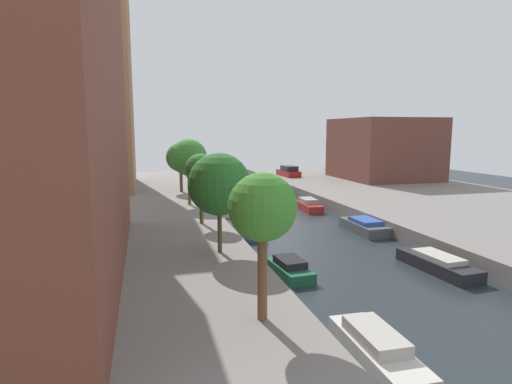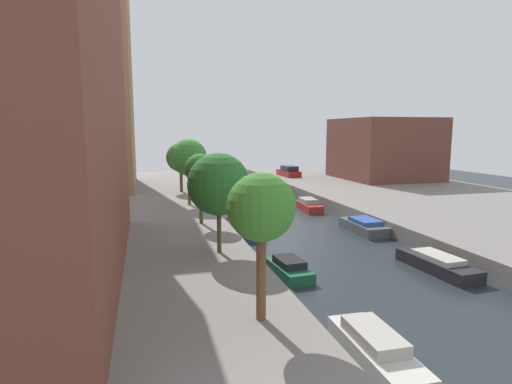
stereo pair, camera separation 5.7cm
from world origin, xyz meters
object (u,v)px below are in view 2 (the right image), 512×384
(moored_boat_right_1, at_px, (437,264))
(moored_boat_left_0, at_px, (376,347))
(parked_car, at_px, (289,172))
(moored_boat_right_4, at_px, (281,193))
(low_block_right, at_px, (384,149))
(street_tree_0, at_px, (261,209))
(moored_boat_left_5, at_px, (208,188))
(street_tree_2, at_px, (200,170))
(moored_boat_left_4, at_px, (218,197))
(moored_boat_right_2, at_px, (364,226))
(moored_boat_left_1, at_px, (289,269))
(street_tree_1, at_px, (219,184))
(moored_boat_left_2, at_px, (249,231))
(moored_boat_left_3, at_px, (225,209))
(street_tree_3, at_px, (189,157))
(street_tree_4, at_px, (181,158))
(apartment_tower_far, at_px, (79,84))
(moored_boat_right_3, at_px, (309,205))

(moored_boat_right_1, bearing_deg, moored_boat_left_0, -138.25)
(parked_car, height_order, moored_boat_right_4, parked_car)
(low_block_right, xyz_separation_m, parked_car, (-10.21, 5.33, -3.05))
(moored_boat_right_4, bearing_deg, moored_boat_left_0, -103.01)
(street_tree_0, bearing_deg, moored_boat_left_5, 84.38)
(street_tree_2, relative_size, moored_boat_left_4, 1.19)
(moored_boat_left_5, distance_m, moored_boat_right_2, 22.85)
(moored_boat_left_1, bearing_deg, street_tree_1, 156.74)
(moored_boat_right_1, bearing_deg, low_block_right, 63.17)
(low_block_right, bearing_deg, moored_boat_left_2, -137.94)
(moored_boat_left_3, bearing_deg, moored_boat_left_5, 87.92)
(moored_boat_left_1, bearing_deg, moored_boat_right_4, 72.72)
(street_tree_3, height_order, moored_boat_right_4, street_tree_3)
(street_tree_4, xyz_separation_m, moored_boat_right_4, (10.15, 0.43, -3.87))
(street_tree_4, height_order, moored_boat_right_2, street_tree_4)
(street_tree_4, bearing_deg, moored_boat_right_2, -55.01)
(low_block_right, xyz_separation_m, street_tree_3, (-24.67, -12.34, 0.10))
(street_tree_3, bearing_deg, apartment_tower_far, 126.31)
(parked_car, relative_size, moored_boat_right_1, 0.98)
(parked_car, distance_m, moored_boat_right_1, 34.09)
(street_tree_4, xyz_separation_m, parked_car, (14.46, 10.32, -2.68))
(street_tree_4, distance_m, moored_boat_left_3, 8.28)
(street_tree_3, bearing_deg, low_block_right, 26.59)
(street_tree_4, xyz_separation_m, moored_boat_right_1, (10.26, -23.49, -3.87))
(moored_boat_left_5, xyz_separation_m, moored_boat_right_4, (6.74, -5.73, -0.04))
(moored_boat_left_0, bearing_deg, moored_boat_left_4, 89.24)
(street_tree_4, height_order, moored_boat_right_1, street_tree_4)
(moored_boat_left_4, bearing_deg, moored_boat_left_5, 91.31)
(moored_boat_right_2, bearing_deg, street_tree_2, 174.59)
(moored_boat_right_3, distance_m, moored_boat_right_4, 7.63)
(moored_boat_left_0, bearing_deg, street_tree_2, 101.56)
(moored_boat_left_3, bearing_deg, parked_car, 55.88)
(street_tree_4, relative_size, moored_boat_right_1, 1.00)
(street_tree_1, xyz_separation_m, moored_boat_left_3, (2.94, 14.27, -3.95))
(street_tree_2, height_order, street_tree_4, street_tree_4)
(moored_boat_right_3, bearing_deg, low_block_right, 40.03)
(apartment_tower_far, bearing_deg, moored_boat_left_1, -65.80)
(street_tree_0, relative_size, street_tree_1, 0.96)
(street_tree_1, bearing_deg, moored_boat_right_3, 53.56)
(moored_boat_left_1, bearing_deg, moored_boat_left_2, 89.89)
(moored_boat_left_5, bearing_deg, moored_boat_right_4, -40.37)
(moored_boat_left_5, bearing_deg, apartment_tower_far, -176.30)
(parked_car, distance_m, moored_boat_left_3, 20.58)
(parked_car, relative_size, moored_boat_right_3, 1.23)
(parked_car, xyz_separation_m, moored_boat_left_5, (-11.06, -4.16, -1.15))
(street_tree_3, distance_m, moored_boat_left_3, 5.31)
(street_tree_1, distance_m, moored_boat_left_5, 27.61)
(apartment_tower_far, height_order, moored_boat_right_4, apartment_tower_far)
(street_tree_0, bearing_deg, low_block_right, 53.54)
(moored_boat_left_0, relative_size, moored_boat_left_4, 1.14)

